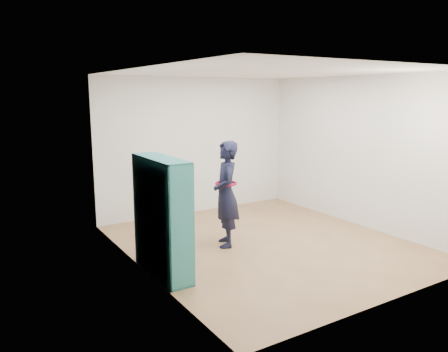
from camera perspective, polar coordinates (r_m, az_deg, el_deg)
floor at (r=6.88m, az=5.57°, el=-8.77°), size 4.50×4.50×0.00m
ceiling at (r=6.50m, az=6.00°, el=13.40°), size 4.50×4.50×0.00m
wall_left at (r=5.59m, az=-10.72°, el=0.33°), size 0.02×4.50×2.60m
wall_right at (r=7.93m, az=17.35°, el=3.06°), size 0.02×4.50×2.60m
wall_back at (r=8.44m, az=-3.56°, el=3.96°), size 4.00×0.02×2.60m
wall_front at (r=5.00m, az=21.65°, el=-1.47°), size 4.00×0.02×2.60m
bookshelf at (r=5.58m, az=-8.28°, el=-5.49°), size 0.33×1.14×1.52m
person at (r=6.57m, az=0.27°, el=-2.35°), size 0.59×0.69×1.61m
smartphone at (r=6.61m, az=-1.08°, el=-1.34°), size 0.04×0.10×0.14m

